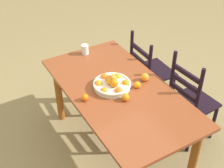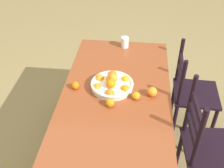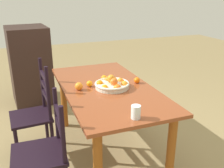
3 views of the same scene
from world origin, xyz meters
name	(u,v)px [view 2 (image 2 of 3)]	position (x,y,z in m)	size (l,w,h in m)	color
ground_plane	(115,153)	(0.00, 0.00, 0.00)	(12.00, 12.00, 0.00)	#8E794F
dining_table	(116,104)	(0.00, 0.00, 0.63)	(1.60, 0.84, 0.75)	brown
chair_near_window	(204,146)	(0.22, 0.69, 0.46)	(0.41, 0.41, 0.99)	black
chair_by_cabinet	(192,93)	(-0.44, 0.68, 0.43)	(0.43, 0.43, 0.90)	black
fruit_bowl	(112,84)	(-0.05, -0.04, 0.78)	(0.34, 0.34, 0.13)	silver
orange_loose_0	(136,96)	(0.06, 0.16, 0.78)	(0.06, 0.06, 0.06)	orange
orange_loose_1	(110,103)	(0.16, -0.03, 0.78)	(0.06, 0.06, 0.06)	orange
orange_loose_2	(75,85)	(-0.01, -0.32, 0.78)	(0.06, 0.06, 0.06)	orange
orange_loose_3	(152,92)	(0.01, 0.28, 0.78)	(0.07, 0.07, 0.07)	orange
drinking_glass	(125,42)	(-0.70, 0.02, 0.80)	(0.07, 0.07, 0.10)	silver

